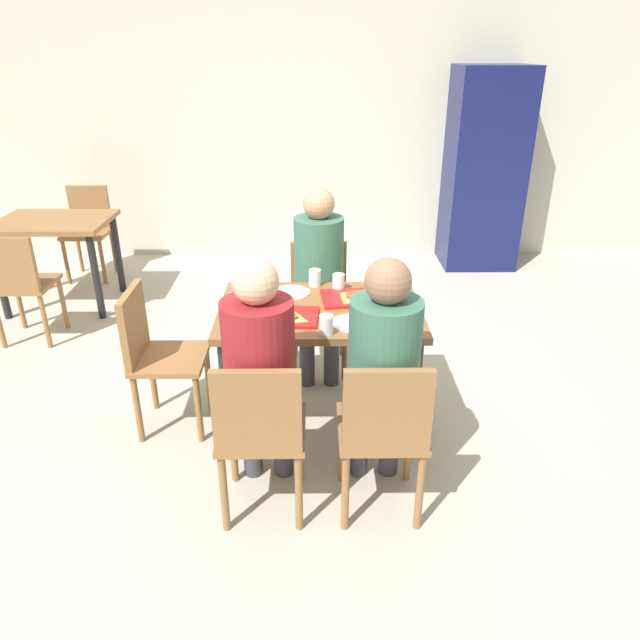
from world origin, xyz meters
name	(u,v)px	position (x,y,z in m)	size (l,w,h in m)	color
ground_plane	(320,423)	(0.00, 0.00, -0.01)	(10.00, 10.00, 0.02)	#B2AD9E
back_wall	(316,118)	(0.00, 3.20, 1.40)	(10.00, 0.10, 2.80)	beige
main_table	(320,325)	(0.00, 0.00, 0.65)	(1.10, 0.76, 0.76)	brown
chair_near_left	(260,429)	(-0.28, -0.76, 0.50)	(0.40, 0.40, 0.86)	olive
chair_near_right	(383,428)	(0.28, -0.76, 0.50)	(0.40, 0.40, 0.86)	olive
chair_far_side	(319,296)	(0.00, 0.76, 0.50)	(0.40, 0.40, 0.86)	olive
chair_left_end	(154,349)	(-0.94, 0.00, 0.50)	(0.40, 0.40, 0.86)	olive
person_in_red	(260,365)	(-0.28, -0.62, 0.75)	(0.32, 0.42, 1.27)	#383842
person_in_brown_jacket	(383,365)	(0.28, -0.62, 0.75)	(0.32, 0.42, 1.27)	#383842
person_far_side	(319,269)	(0.00, 0.62, 0.75)	(0.32, 0.42, 1.27)	#383842
tray_red_near	(284,317)	(-0.19, -0.13, 0.76)	(0.36, 0.26, 0.02)	red
tray_red_far	(354,298)	(0.19, 0.11, 0.76)	(0.36, 0.26, 0.02)	red
paper_plate_center	(291,292)	(-0.17, 0.21, 0.76)	(0.22, 0.22, 0.01)	white
paper_plate_near_edge	(353,323)	(0.17, -0.21, 0.76)	(0.22, 0.22, 0.01)	white
pizza_slice_a	(286,316)	(-0.18, -0.16, 0.78)	(0.22, 0.20, 0.02)	#C68C47
pizza_slice_b	(356,295)	(0.20, 0.11, 0.78)	(0.23, 0.24, 0.02)	#C68C47
plastic_cup_a	(315,278)	(-0.03, 0.32, 0.81)	(0.07, 0.07, 0.10)	white
plastic_cup_b	(326,325)	(0.03, -0.32, 0.81)	(0.07, 0.07, 0.10)	white
plastic_cup_c	(240,295)	(-0.44, 0.06, 0.81)	(0.07, 0.07, 0.10)	white
plastic_cup_d	(338,282)	(0.11, 0.25, 0.81)	(0.07, 0.07, 0.10)	white
soda_can	(406,296)	(0.47, 0.02, 0.82)	(0.07, 0.07, 0.12)	#B7BCC6
condiment_bottle	(257,280)	(-0.36, 0.21, 0.84)	(0.06, 0.06, 0.16)	orange
foil_bundle	(233,301)	(-0.47, -0.02, 0.81)	(0.10, 0.10, 0.10)	silver
drink_fridge	(484,170)	(1.64, 2.85, 0.95)	(0.70, 0.60, 1.90)	#14194C
background_table	(56,235)	(-2.18, 1.81, 0.63)	(0.90, 0.70, 0.76)	olive
background_chair_near	(19,281)	(-2.18, 1.08, 0.50)	(0.40, 0.40, 0.86)	olive
background_chair_far	(89,225)	(-2.18, 2.54, 0.50)	(0.40, 0.40, 0.86)	olive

